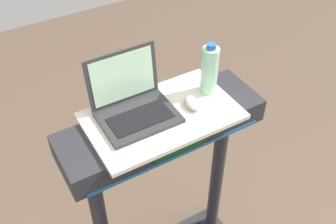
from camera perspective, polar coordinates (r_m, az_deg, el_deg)
desk_board at (r=1.67m, az=-0.87°, el=-0.55°), size 0.63×0.38×0.02m
laptop at (r=1.65m, az=-4.94°, el=1.16°), size 0.31×0.26×0.25m
computer_mouse at (r=1.70m, az=3.42°, el=1.30°), size 0.08×0.11×0.03m
water_bottle at (r=1.73m, az=5.91°, el=5.99°), size 0.07×0.07×0.24m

